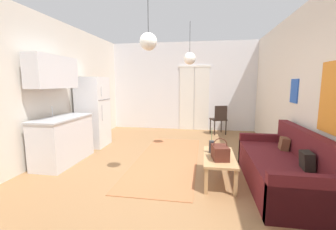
# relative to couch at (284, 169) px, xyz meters

# --- Properties ---
(ground_plane) EXTENTS (5.26, 8.35, 0.10)m
(ground_plane) POSITION_rel_couch_xyz_m (-1.92, 0.08, -0.33)
(ground_plane) COLOR #996D44
(wall_back) EXTENTS (4.86, 0.13, 2.84)m
(wall_back) POSITION_rel_couch_xyz_m (-1.90, 4.00, 1.12)
(wall_back) COLOR silver
(wall_back) RESTS_ON ground_plane
(wall_right) EXTENTS (0.12, 7.95, 2.84)m
(wall_right) POSITION_rel_couch_xyz_m (0.46, 0.07, 1.14)
(wall_right) COLOR silver
(wall_right) RESTS_ON ground_plane
(wall_left) EXTENTS (0.12, 7.95, 2.84)m
(wall_left) POSITION_rel_couch_xyz_m (-4.29, 0.08, 1.14)
(wall_left) COLOR silver
(wall_left) RESTS_ON ground_plane
(area_rug) EXTENTS (1.20, 3.18, 0.01)m
(area_rug) POSITION_rel_couch_xyz_m (-1.90, 0.91, -0.28)
(area_rug) COLOR #B26B42
(area_rug) RESTS_ON ground_plane
(couch) EXTENTS (0.84, 2.00, 0.86)m
(couch) POSITION_rel_couch_xyz_m (0.00, 0.00, 0.00)
(couch) COLOR #5B191E
(couch) RESTS_ON ground_plane
(coffee_table) EXTENTS (0.48, 1.02, 0.41)m
(coffee_table) POSITION_rel_couch_xyz_m (-0.93, 0.08, 0.07)
(coffee_table) COLOR tan
(coffee_table) RESTS_ON ground_plane
(bamboo_vase) EXTENTS (0.08, 0.08, 0.42)m
(bamboo_vase) POSITION_rel_couch_xyz_m (-1.05, 0.21, 0.23)
(bamboo_vase) COLOR #2D2D33
(bamboo_vase) RESTS_ON coffee_table
(handbag) EXTENTS (0.27, 0.35, 0.32)m
(handbag) POSITION_rel_couch_xyz_m (-0.93, -0.08, 0.23)
(handbag) COLOR #512319
(handbag) RESTS_ON coffee_table
(refrigerator) EXTENTS (0.63, 0.65, 1.68)m
(refrigerator) POSITION_rel_couch_xyz_m (-3.85, 1.62, 0.56)
(refrigerator) COLOR white
(refrigerator) RESTS_ON ground_plane
(kitchen_counter) EXTENTS (0.59, 1.28, 2.04)m
(kitchen_counter) POSITION_rel_couch_xyz_m (-3.89, 0.44, 0.50)
(kitchen_counter) COLOR silver
(kitchen_counter) RESTS_ON ground_plane
(accent_chair) EXTENTS (0.53, 0.52, 0.88)m
(accent_chair) POSITION_rel_couch_xyz_m (-0.74, 3.36, 0.21)
(accent_chair) COLOR black
(accent_chair) RESTS_ON ground_plane
(pendant_lamp_near) EXTENTS (0.25, 0.25, 0.85)m
(pendant_lamp_near) POSITION_rel_couch_xyz_m (-1.98, -0.21, 1.83)
(pendant_lamp_near) COLOR black
(pendant_lamp_far) EXTENTS (0.26, 0.26, 0.91)m
(pendant_lamp_far) POSITION_rel_couch_xyz_m (-1.52, 1.59, 1.78)
(pendant_lamp_far) COLOR black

